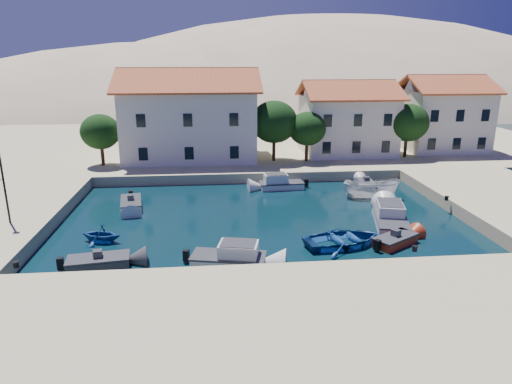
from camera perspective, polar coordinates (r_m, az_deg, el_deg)
ground at (r=25.89m, az=3.10°, el=-10.82°), size 400.00×400.00×0.00m
quay_south at (r=20.54m, az=5.70°, el=-17.24°), size 52.00×12.00×1.00m
quay_west at (r=37.93m, az=-29.23°, el=-3.10°), size 8.00×20.00×1.00m
quay_north at (r=62.02m, az=-0.24°, el=6.01°), size 80.00×36.00×1.00m
hills at (r=152.46m, az=3.82°, el=3.19°), size 254.00×176.00×99.00m
building_left at (r=51.11m, az=-8.29°, el=9.73°), size 14.70×9.45×9.70m
building_mid at (r=54.41m, az=11.34°, el=9.23°), size 10.50×8.40×8.30m
building_right at (r=59.82m, az=22.30°, el=9.22°), size 9.45×8.40×8.80m
trees at (r=49.34m, az=4.04°, el=8.33°), size 37.30×5.30×6.45m
lamppost at (r=34.47m, az=-29.21°, el=2.49°), size 0.35×0.25×6.22m
bollards at (r=29.37m, az=7.45°, el=-5.04°), size 29.36×9.56×0.30m
motorboat_grey_sw at (r=28.66m, az=-19.08°, el=-8.28°), size 3.76×2.07×1.25m
cabin_cruiser_south at (r=27.34m, az=-3.46°, el=-8.15°), size 4.69×2.77×1.60m
rowboat_south at (r=30.73m, az=10.88°, el=-6.52°), size 6.08×4.93×1.11m
motorboat_red_se at (r=31.50m, az=17.00°, el=-5.79°), size 3.47×2.92×1.25m
cabin_cruiser_east at (r=35.08m, az=16.49°, el=-3.13°), size 3.49×5.84×1.60m
boat_east at (r=41.15m, az=14.14°, el=-0.73°), size 5.06×2.53×1.87m
motorboat_white_ne at (r=44.26m, az=13.59°, el=0.93°), size 1.56×3.11×1.25m
rowboat_west at (r=32.38m, az=-18.73°, el=-5.91°), size 3.24×2.99×1.42m
motorboat_white_west at (r=38.84m, az=-15.35°, el=-1.40°), size 2.20×3.88×1.25m
cabin_cruiser_north at (r=42.73m, az=3.21°, el=1.06°), size 4.18×2.02×1.60m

